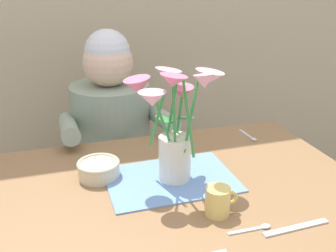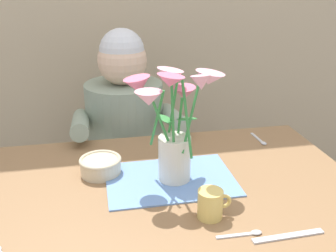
{
  "view_description": "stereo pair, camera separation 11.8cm",
  "coord_description": "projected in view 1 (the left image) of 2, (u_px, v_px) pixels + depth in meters",
  "views": [
    {
      "loc": [
        -0.32,
        -0.99,
        1.36
      ],
      "look_at": [
        0.01,
        0.05,
        0.92
      ],
      "focal_mm": 41.89,
      "sensor_mm": 36.0,
      "label": 1
    },
    {
      "loc": [
        -0.2,
        -1.02,
        1.36
      ],
      "look_at": [
        0.01,
        0.05,
        0.92
      ],
      "focal_mm": 41.89,
      "sensor_mm": 36.0,
      "label": 2
    }
  ],
  "objects": [
    {
      "name": "dinner_knife",
      "position": [
        296.0,
        228.0,
        1.0
      ],
      "size": [
        0.19,
        0.02,
        0.0
      ],
      "primitive_type": "cube",
      "rotation": [
        0.0,
        0.0,
        0.03
      ],
      "color": "silver",
      "rests_on": "dining_table"
    },
    {
      "name": "dining_table",
      "position": [
        170.0,
        213.0,
        1.24
      ],
      "size": [
        1.2,
        0.8,
        0.74
      ],
      "color": "olive",
      "rests_on": "ground_plane"
    },
    {
      "name": "spoon_0",
      "position": [
        256.0,
        228.0,
        1.0
      ],
      "size": [
        0.12,
        0.02,
        0.01
      ],
      "color": "silver",
      "rests_on": "dining_table"
    },
    {
      "name": "ceramic_bowl",
      "position": [
        99.0,
        169.0,
        1.24
      ],
      "size": [
        0.14,
        0.14,
        0.06
      ],
      "color": "beige",
      "rests_on": "dining_table"
    },
    {
      "name": "tea_cup",
      "position": [
        218.0,
        201.0,
        1.05
      ],
      "size": [
        0.09,
        0.07,
        0.08
      ],
      "color": "#E5C666",
      "rests_on": "dining_table"
    },
    {
      "name": "seated_person",
      "position": [
        114.0,
        156.0,
        1.79
      ],
      "size": [
        0.45,
        0.47,
        1.14
      ],
      "rotation": [
        0.0,
        0.0,
        0.06
      ],
      "color": "#4C4C56",
      "rests_on": "ground_plane"
    },
    {
      "name": "striped_placemat",
      "position": [
        171.0,
        179.0,
        1.24
      ],
      "size": [
        0.4,
        0.28,
        0.0
      ],
      "primitive_type": "cube",
      "color": "#6B93D1",
      "rests_on": "dining_table"
    },
    {
      "name": "flower_vase",
      "position": [
        174.0,
        122.0,
        1.16
      ],
      "size": [
        0.3,
        0.23,
        0.36
      ],
      "color": "silver",
      "rests_on": "dining_table"
    },
    {
      "name": "spoon_3",
      "position": [
        250.0,
        137.0,
        1.54
      ],
      "size": [
        0.02,
        0.12,
        0.01
      ],
      "color": "silver",
      "rests_on": "dining_table"
    }
  ]
}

